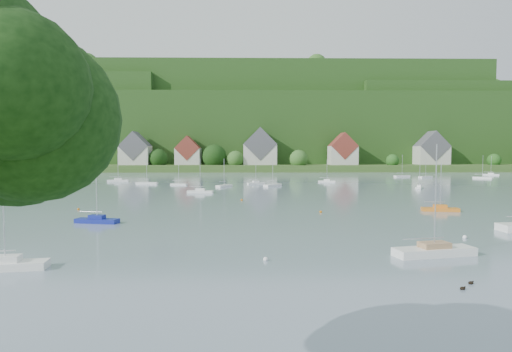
% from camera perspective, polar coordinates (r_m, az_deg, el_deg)
% --- Properties ---
extents(far_shore_strip, '(600.00, 60.00, 3.00)m').
position_cam_1_polar(far_shore_strip, '(219.39, -0.86, 1.24)').
color(far_shore_strip, '#33541F').
rests_on(far_shore_strip, ground).
extents(forested_ridge, '(620.00, 181.22, 69.89)m').
position_cam_1_polar(forested_ridge, '(288.13, -0.83, 6.00)').
color(forested_ridge, '#1D3F14').
rests_on(forested_ridge, ground).
extents(village_building_0, '(14.00, 10.40, 16.00)m').
position_cam_1_polar(village_building_0, '(213.29, -15.82, 3.21)').
color(village_building_0, beige).
rests_on(village_building_0, far_shore_strip).
extents(village_building_1, '(12.00, 9.36, 14.00)m').
position_cam_1_polar(village_building_1, '(210.31, -9.07, 3.09)').
color(village_building_1, beige).
rests_on(village_building_1, far_shore_strip).
extents(village_building_2, '(16.00, 11.44, 18.00)m').
position_cam_1_polar(village_building_2, '(207.32, 0.53, 3.55)').
color(village_building_2, beige).
rests_on(village_building_2, far_shore_strip).
extents(village_building_3, '(13.00, 10.40, 15.50)m').
position_cam_1_polar(village_building_3, '(210.26, 11.52, 3.25)').
color(village_building_3, beige).
rests_on(village_building_3, far_shore_strip).
extents(village_building_4, '(15.00, 10.40, 16.50)m').
position_cam_1_polar(village_building_4, '(228.03, 22.42, 3.11)').
color(village_building_4, beige).
rests_on(village_building_4, far_shore_strip).
extents(near_sailboat_0, '(6.53, 2.60, 8.58)m').
position_cam_1_polar(near_sailboat_0, '(40.21, -30.53, -10.12)').
color(near_sailboat_0, white).
rests_on(near_sailboat_0, ground).
extents(near_sailboat_1, '(5.95, 2.68, 7.76)m').
position_cam_1_polar(near_sailboat_1, '(60.42, -20.50, -5.50)').
color(near_sailboat_1, navy).
rests_on(near_sailboat_1, ground).
extents(near_sailboat_2, '(7.77, 3.59, 10.12)m').
position_cam_1_polar(near_sailboat_2, '(42.42, 22.74, -9.16)').
color(near_sailboat_2, white).
rests_on(near_sailboat_2, ground).
extents(near_sailboat_5, '(5.79, 2.52, 7.57)m').
position_cam_1_polar(near_sailboat_5, '(73.63, 23.41, -4.02)').
color(near_sailboat_5, orange).
rests_on(near_sailboat_5, ground).
extents(mooring_buoy_1, '(0.43, 0.43, 0.43)m').
position_cam_1_polar(mooring_buoy_1, '(37.65, 1.29, -11.26)').
color(mooring_buoy_1, white).
rests_on(mooring_buoy_1, ground).
extents(mooring_buoy_2, '(0.41, 0.41, 0.41)m').
position_cam_1_polar(mooring_buoy_2, '(66.79, 8.65, -4.87)').
color(mooring_buoy_2, '#D36C08').
rests_on(mooring_buoy_2, ground).
extents(mooring_buoy_3, '(0.42, 0.42, 0.42)m').
position_cam_1_polar(mooring_buoy_3, '(82.00, -1.92, -3.31)').
color(mooring_buoy_3, '#D36C08').
rests_on(mooring_buoy_3, ground).
extents(mooring_buoy_4, '(0.47, 0.47, 0.47)m').
position_cam_1_polar(mooring_buoy_4, '(52.10, 26.15, -7.50)').
color(mooring_buoy_4, white).
rests_on(mooring_buoy_4, ground).
extents(mooring_buoy_5, '(0.41, 0.41, 0.41)m').
position_cam_1_polar(mooring_buoy_5, '(74.81, -22.67, -4.21)').
color(mooring_buoy_5, '#D36C08').
rests_on(mooring_buoy_5, ground).
extents(duck_pair, '(1.60, 1.45, 0.28)m').
position_cam_1_polar(duck_pair, '(34.13, 26.39, -13.00)').
color(duck_pair, black).
rests_on(duck_pair, ground).
extents(far_sailboat_cluster, '(203.91, 77.90, 8.71)m').
position_cam_1_polar(far_sailboat_cluster, '(135.39, 1.29, -0.53)').
color(far_sailboat_cluster, white).
rests_on(far_sailboat_cluster, ground).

